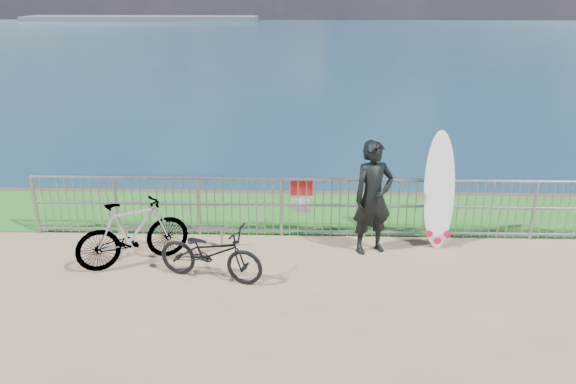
{
  "coord_description": "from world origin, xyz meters",
  "views": [
    {
      "loc": [
        -0.09,
        -7.79,
        4.27
      ],
      "look_at": [
        -0.37,
        1.2,
        1.0
      ],
      "focal_mm": 35.0,
      "sensor_mm": 36.0,
      "label": 1
    }
  ],
  "objects_px": {
    "surfer": "(373,198)",
    "bicycle_far": "(133,233)",
    "surfboard": "(439,194)",
    "bicycle_near": "(211,253)"
  },
  "relations": [
    {
      "from": "surfer",
      "to": "bicycle_far",
      "type": "xyz_separation_m",
      "value": [
        -3.92,
        -0.59,
        -0.43
      ]
    },
    {
      "from": "bicycle_near",
      "to": "bicycle_far",
      "type": "height_order",
      "value": "bicycle_far"
    },
    {
      "from": "surfer",
      "to": "bicycle_near",
      "type": "xyz_separation_m",
      "value": [
        -2.58,
        -1.07,
        -0.53
      ]
    },
    {
      "from": "bicycle_near",
      "to": "surfer",
      "type": "bearing_deg",
      "value": -52.17
    },
    {
      "from": "surfboard",
      "to": "bicycle_near",
      "type": "xyz_separation_m",
      "value": [
        -3.75,
        -1.38,
        -0.49
      ]
    },
    {
      "from": "surfer",
      "to": "surfboard",
      "type": "distance_m",
      "value": 1.21
    },
    {
      "from": "bicycle_far",
      "to": "surfboard",
      "type": "bearing_deg",
      "value": -109.81
    },
    {
      "from": "surfer",
      "to": "bicycle_near",
      "type": "height_order",
      "value": "surfer"
    },
    {
      "from": "surfboard",
      "to": "bicycle_far",
      "type": "xyz_separation_m",
      "value": [
        -5.09,
        -0.9,
        -0.39
      ]
    },
    {
      "from": "surfer",
      "to": "bicycle_far",
      "type": "distance_m",
      "value": 3.99
    }
  ]
}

